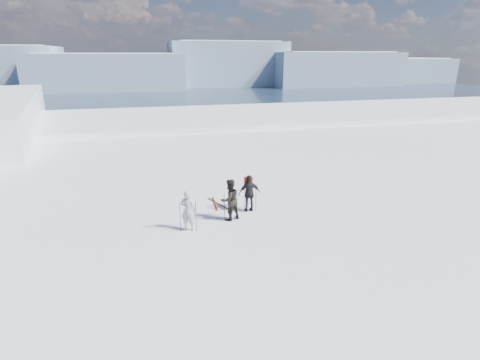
{
  "coord_description": "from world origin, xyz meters",
  "views": [
    {
      "loc": [
        -5.63,
        -11.75,
        6.82
      ],
      "look_at": [
        -1.86,
        3.0,
        1.72
      ],
      "focal_mm": 28.0,
      "sensor_mm": 36.0,
      "label": 1
    }
  ],
  "objects_px": {
    "skier_grey": "(188,211)",
    "skier_pack": "(250,193)",
    "skier_dark": "(230,200)",
    "skis_loose": "(216,203)"
  },
  "relations": [
    {
      "from": "skier_grey",
      "to": "skier_pack",
      "type": "xyz_separation_m",
      "value": [
        2.93,
        1.27,
        0.01
      ]
    },
    {
      "from": "skier_dark",
      "to": "skis_loose",
      "type": "distance_m",
      "value": 2.15
    },
    {
      "from": "skier_pack",
      "to": "skis_loose",
      "type": "distance_m",
      "value": 2.0
    },
    {
      "from": "skier_grey",
      "to": "skier_dark",
      "type": "distance_m",
      "value": 1.94
    },
    {
      "from": "skier_dark",
      "to": "skier_pack",
      "type": "distance_m",
      "value": 1.29
    },
    {
      "from": "skier_grey",
      "to": "skier_dark",
      "type": "relative_size",
      "value": 0.93
    },
    {
      "from": "skier_dark",
      "to": "skier_pack",
      "type": "relative_size",
      "value": 1.07
    },
    {
      "from": "skier_dark",
      "to": "skis_loose",
      "type": "xyz_separation_m",
      "value": [
        -0.24,
        1.93,
        -0.91
      ]
    },
    {
      "from": "skier_pack",
      "to": "skis_loose",
      "type": "xyz_separation_m",
      "value": [
        -1.32,
        1.24,
        -0.85
      ]
    },
    {
      "from": "skier_grey",
      "to": "skier_pack",
      "type": "height_order",
      "value": "skier_pack"
    }
  ]
}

